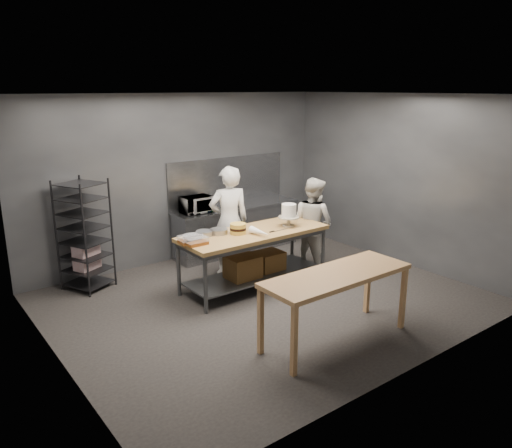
{
  "coord_description": "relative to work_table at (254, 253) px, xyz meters",
  "views": [
    {
      "loc": [
        -4.31,
        -5.44,
        3.1
      ],
      "look_at": [
        0.17,
        0.48,
        1.05
      ],
      "focal_mm": 35.0,
      "sensor_mm": 36.0,
      "label": 1
    }
  ],
  "objects": [
    {
      "name": "layer_cake",
      "position": [
        -0.27,
        0.05,
        0.43
      ],
      "size": [
        0.25,
        0.25,
        0.16
      ],
      "color": "gold",
      "rests_on": "work_table"
    },
    {
      "name": "cake_pans",
      "position": [
        -0.76,
        0.22,
        0.39
      ],
      "size": [
        0.77,
        0.37,
        0.07
      ],
      "color": "gray",
      "rests_on": "work_table"
    },
    {
      "name": "work_table",
      "position": [
        0.0,
        0.0,
        0.0
      ],
      "size": [
        2.4,
        0.9,
        0.92
      ],
      "color": "olive",
      "rests_on": "ground"
    },
    {
      "name": "chef_behind",
      "position": [
        0.02,
        0.73,
        0.36
      ],
      "size": [
        0.78,
        0.63,
        1.86
      ],
      "primitive_type": "imported",
      "rotation": [
        0.0,
        0.0,
        2.82
      ],
      "color": "silver",
      "rests_on": "ground"
    },
    {
      "name": "microwave",
      "position": [
        -0.06,
        1.65,
        0.48
      ],
      "size": [
        0.54,
        0.37,
        0.3
      ],
      "primitive_type": "imported",
      "color": "black",
      "rests_on": "back_counter"
    },
    {
      "name": "near_counter",
      "position": [
        -0.24,
        -2.02,
        0.24
      ],
      "size": [
        2.0,
        0.7,
        0.9
      ],
      "color": "olive",
      "rests_on": "ground"
    },
    {
      "name": "speed_rack",
      "position": [
        -2.13,
        1.57,
        0.28
      ],
      "size": [
        0.82,
        0.84,
        1.75
      ],
      "color": "black",
      "rests_on": "ground"
    },
    {
      "name": "frosted_cake_stand",
      "position": [
        0.63,
        -0.09,
        0.58
      ],
      "size": [
        0.34,
        0.34,
        0.37
      ],
      "color": "#AA9F88",
      "rests_on": "work_table"
    },
    {
      "name": "splashback_panel",
      "position": [
        0.83,
        1.95,
        0.78
      ],
      "size": [
        2.6,
        0.02,
        0.9
      ],
      "primitive_type": "cube",
      "color": "slate",
      "rests_on": "back_counter"
    },
    {
      "name": "back_wall",
      "position": [
        -0.17,
        1.97,
        0.93
      ],
      "size": [
        6.0,
        0.04,
        3.0
      ],
      "primitive_type": "cube",
      "color": "#4C4F54",
      "rests_on": "ground"
    },
    {
      "name": "offset_spatula",
      "position": [
        0.28,
        -0.2,
        0.35
      ],
      "size": [
        0.36,
        0.02,
        0.02
      ],
      "color": "slate",
      "rests_on": "work_table"
    },
    {
      "name": "chef_right",
      "position": [
        1.38,
        0.12,
        0.23
      ],
      "size": [
        0.68,
        0.83,
        1.61
      ],
      "primitive_type": "imported",
      "rotation": [
        0.0,
        0.0,
        1.67
      ],
      "color": "silver",
      "rests_on": "ground"
    },
    {
      "name": "pastry_clamshells",
      "position": [
        -1.08,
        0.02,
        0.4
      ],
      "size": [
        0.34,
        0.35,
        0.11
      ],
      "color": "#A75321",
      "rests_on": "work_table"
    },
    {
      "name": "piping_bag",
      "position": [
        -0.08,
        -0.24,
        0.41
      ],
      "size": [
        0.16,
        0.39,
        0.12
      ],
      "primitive_type": "cone",
      "rotation": [
        1.57,
        0.0,
        0.12
      ],
      "color": "white",
      "rests_on": "work_table"
    },
    {
      "name": "ground",
      "position": [
        -0.17,
        -0.53,
        -0.57
      ],
      "size": [
        6.0,
        6.0,
        0.0
      ],
      "primitive_type": "plane",
      "color": "black",
      "rests_on": "ground"
    },
    {
      "name": "back_counter",
      "position": [
        0.83,
        1.65,
        -0.12
      ],
      "size": [
        2.6,
        0.6,
        0.9
      ],
      "color": "slate",
      "rests_on": "ground"
    }
  ]
}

